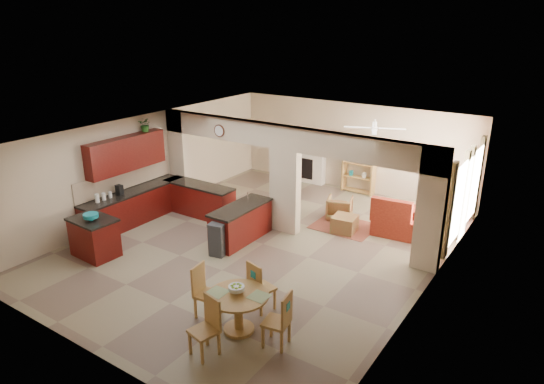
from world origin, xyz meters
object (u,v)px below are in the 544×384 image
Objects in this scene: kitchen_island at (94,237)px; dining_table at (238,306)px; sofa at (437,217)px; armchair at (339,208)px.

kitchen_island is 4.60m from dining_table.
kitchen_island reaches higher than sofa.
dining_table is 6.61m from sofa.
sofa is (1.65, 6.40, -0.13)m from dining_table.
kitchen_island is at bearing 140.29° from sofa.
armchair is (3.76, 5.21, -0.16)m from kitchen_island.
armchair is at bearing 98.28° from dining_table.
sofa is 2.58m from armchair.
dining_table reaches higher than armchair.
dining_table is at bearing 172.16° from sofa.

